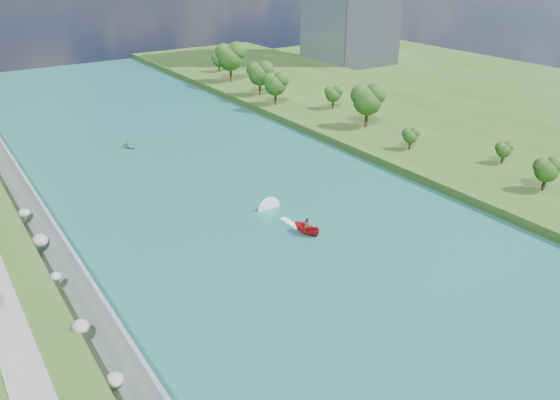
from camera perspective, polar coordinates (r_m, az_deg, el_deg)
ground at (r=62.41m, az=5.79°, el=-7.86°), size 260.00×260.00×0.00m
river_water at (r=76.71m, az=-3.68°, el=-1.10°), size 55.00×240.00×0.10m
berm_east at (r=108.07m, az=19.65°, el=5.74°), size 44.00×240.00×1.50m
riprap_bank at (r=67.72m, az=-22.69°, el=-5.25°), size 4.40×236.00×4.37m
trees_east at (r=100.81m, az=13.15°, el=8.70°), size 17.89×143.27×11.91m
motorboat at (r=71.47m, az=1.93°, el=-2.53°), size 3.60×18.80×2.20m
raft at (r=104.56m, az=-15.49°, el=5.51°), size 2.95×3.68×1.48m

